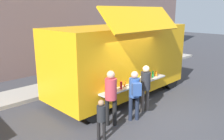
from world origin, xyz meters
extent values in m
plane|color=#38383D|center=(0.00, 0.00, 0.00)|extent=(60.00, 60.00, 0.00)
cube|color=#F2A714|center=(0.66, 1.85, 1.58)|extent=(6.06, 2.53, 2.57)
cube|color=#F2A714|center=(0.09, 0.28, 3.19)|extent=(3.32, 0.82, 0.79)
cube|color=black|center=(0.08, 0.69, 1.89)|extent=(3.15, 0.16, 1.16)
cube|color=#B7B7BC|center=(0.08, 0.48, 0.93)|extent=(3.32, 0.42, 0.05)
cylinder|color=orange|center=(-1.19, 0.46, 1.05)|extent=(0.08, 0.08, 0.20)
cylinder|color=black|center=(-0.97, 0.44, 1.07)|extent=(0.08, 0.08, 0.23)
cylinder|color=red|center=(-0.74, 0.41, 1.08)|extent=(0.08, 0.08, 0.26)
cylinder|color=orange|center=(-0.49, 0.48, 1.05)|extent=(0.06, 0.06, 0.20)
cylinder|color=black|center=(-0.25, 0.44, 1.05)|extent=(0.08, 0.08, 0.20)
cylinder|color=orange|center=(-0.03, 0.51, 1.07)|extent=(0.06, 0.06, 0.24)
cylinder|color=yellow|center=(0.21, 0.47, 1.08)|extent=(0.07, 0.07, 0.26)
cylinder|color=white|center=(0.43, 0.52, 1.04)|extent=(0.08, 0.08, 0.18)
cylinder|color=yellow|center=(0.69, 0.44, 1.07)|extent=(0.07, 0.07, 0.25)
cylinder|color=orange|center=(0.92, 0.46, 1.04)|extent=(0.08, 0.08, 0.18)
cylinder|color=green|center=(1.13, 0.51, 1.08)|extent=(0.07, 0.07, 0.25)
cylinder|color=orange|center=(1.38, 0.51, 1.05)|extent=(0.08, 0.08, 0.20)
cube|color=black|center=(3.62, 1.91, 2.05)|extent=(0.12, 2.05, 1.13)
cylinder|color=black|center=(2.95, 2.95, 0.45)|extent=(0.90, 0.28, 0.90)
cylinder|color=black|center=(2.99, 0.84, 0.45)|extent=(0.90, 0.28, 0.90)
cylinder|color=black|center=(-1.67, 2.86, 0.45)|extent=(0.90, 0.28, 0.90)
cylinder|color=black|center=(-1.63, 0.75, 0.45)|extent=(0.90, 0.28, 0.90)
cylinder|color=#2D653A|center=(4.80, 4.15, 0.44)|extent=(0.60, 0.60, 0.87)
cylinder|color=#4A4341|center=(0.03, 0.10, 0.41)|extent=(0.13, 0.13, 0.81)
cylinder|color=#4A4341|center=(0.24, 0.07, 0.41)|extent=(0.13, 0.13, 0.81)
cylinder|color=#222429|center=(0.13, 0.08, 1.12)|extent=(0.34, 0.34, 0.62)
sphere|color=beige|center=(0.13, 0.08, 1.54)|extent=(0.23, 0.23, 0.23)
cylinder|color=#1D2436|center=(-0.74, -0.02, 0.40)|extent=(0.13, 0.13, 0.80)
cylinder|color=#1D2436|center=(-0.56, -0.14, 0.40)|extent=(0.13, 0.13, 0.80)
cylinder|color=#2B4D90|center=(-0.65, -0.08, 1.11)|extent=(0.33, 0.33, 0.61)
sphere|color=#DEA187|center=(-0.65, -0.08, 1.52)|extent=(0.23, 0.23, 0.23)
cube|color=#2D4C8A|center=(-0.79, -0.29, 1.14)|extent=(0.33, 0.30, 0.39)
cylinder|color=black|center=(-1.51, 0.26, 0.43)|extent=(0.14, 0.14, 0.86)
cylinder|color=black|center=(-1.34, 0.10, 0.43)|extent=(0.14, 0.14, 0.86)
cylinder|color=#B43844|center=(-1.43, 0.18, 1.18)|extent=(0.36, 0.36, 0.65)
sphere|color=#DBA587|center=(-1.43, 0.18, 1.63)|extent=(0.24, 0.24, 0.24)
cylinder|color=black|center=(-2.26, -0.20, 0.29)|extent=(0.09, 0.09, 0.58)
cylinder|color=black|center=(-2.16, -0.32, 0.29)|extent=(0.09, 0.09, 0.58)
cylinder|color=#232427|center=(-2.21, -0.26, 0.80)|extent=(0.24, 0.24, 0.44)
sphere|color=#A17553|center=(-2.21, -0.26, 1.10)|extent=(0.16, 0.16, 0.16)
camera|label=1|loc=(-5.92, -4.49, 3.45)|focal=36.77mm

